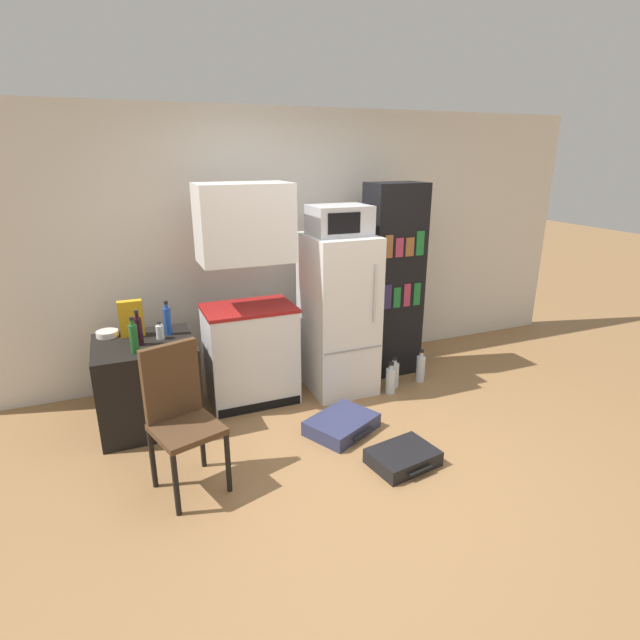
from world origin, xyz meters
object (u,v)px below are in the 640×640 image
object	(u,v)px
bottle_wine_dark	(138,330)
chair	(179,407)
suitcase_large_flat	(403,457)
bottle_green_tall	(134,338)
bowl	(107,334)
suitcase_small_flat	(342,424)
kitchen_hutch	(248,307)
water_bottle_back	(391,380)
microwave	(339,220)
bookshelf	(392,281)
cereal_box	(131,318)
water_bottle_front	(421,368)
refrigerator	(338,314)
bottle_clear_short	(160,332)
water_bottle_middle	(394,374)
side_table	(148,383)
bottle_blue_soda	(168,320)

from	to	relation	value
bottle_wine_dark	chair	world-z (taller)	bottle_wine_dark
chair	suitcase_large_flat	xyz separation A→B (m)	(1.49, -0.40, -0.52)
bottle_green_tall	chair	world-z (taller)	bottle_green_tall
bowl	suitcase_small_flat	bearing A→B (deg)	-30.54
kitchen_hutch	water_bottle_back	world-z (taller)	kitchen_hutch
microwave	bottle_green_tall	world-z (taller)	microwave
kitchen_hutch	bookshelf	world-z (taller)	kitchen_hutch
microwave	suitcase_small_flat	size ratio (longest dim) A/B	0.77
bottle_wine_dark	cereal_box	distance (m)	0.24
cereal_box	water_bottle_front	bearing A→B (deg)	-8.08
refrigerator	cereal_box	xyz separation A→B (m)	(-1.79, 0.15, 0.14)
cereal_box	microwave	bearing A→B (deg)	-4.97
bottle_clear_short	bottle_green_tall	size ratio (longest dim) A/B	0.50
chair	water_bottle_middle	world-z (taller)	chair
microwave	bottle_green_tall	size ratio (longest dim) A/B	1.79
cereal_box	suitcase_large_flat	xyz separation A→B (m)	(1.70, -1.51, -0.82)
bottle_clear_short	bowl	xyz separation A→B (m)	(-0.40, 0.22, -0.04)
side_table	chair	bearing A→B (deg)	-81.20
bottle_wine_dark	suitcase_large_flat	xyz separation A→B (m)	(1.66, -1.27, -0.79)
chair	water_bottle_middle	bearing A→B (deg)	2.19
water_bottle_front	bottle_green_tall	bearing A→B (deg)	-179.23
bottle_clear_short	bottle_wine_dark	size ratio (longest dim) A/B	0.50
bottle_green_tall	suitcase_large_flat	xyz separation A→B (m)	(1.70, -1.11, -0.79)
kitchen_hutch	suitcase_small_flat	size ratio (longest dim) A/B	2.92
microwave	chair	distance (m)	2.11
side_table	bottle_green_tall	world-z (taller)	bottle_green_tall
water_bottle_front	bookshelf	bearing A→B (deg)	112.58
bottle_blue_soda	bottle_wine_dark	size ratio (longest dim) A/B	1.01
chair	suitcase_large_flat	world-z (taller)	chair
bottle_blue_soda	water_bottle_front	world-z (taller)	bottle_blue_soda
bottle_clear_short	bookshelf	bearing A→B (deg)	3.89
bottle_green_tall	water_bottle_middle	world-z (taller)	bottle_green_tall
suitcase_large_flat	suitcase_small_flat	size ratio (longest dim) A/B	0.79
refrigerator	bowl	distance (m)	2.00
refrigerator	bookshelf	distance (m)	0.70
kitchen_hutch	bottle_green_tall	world-z (taller)	kitchen_hutch
refrigerator	bottle_blue_soda	bearing A→B (deg)	176.94
bowl	bottle_clear_short	bearing A→B (deg)	-29.10
kitchen_hutch	microwave	bearing A→B (deg)	-4.69
suitcase_large_flat	water_bottle_front	xyz separation A→B (m)	(0.90, 1.14, 0.08)
suitcase_large_flat	water_bottle_back	xyz separation A→B (m)	(0.49, 1.03, 0.08)
bookshelf	suitcase_small_flat	bearing A→B (deg)	-136.45
refrigerator	water_bottle_front	bearing A→B (deg)	-14.92
bottle_blue_soda	suitcase_small_flat	size ratio (longest dim) A/B	0.44
cereal_box	suitcase_large_flat	world-z (taller)	cereal_box
bookshelf	cereal_box	size ratio (longest dim) A/B	6.32
side_table	kitchen_hutch	bearing A→B (deg)	6.31
chair	water_bottle_front	distance (m)	2.54
kitchen_hutch	bottle_wine_dark	bearing A→B (deg)	-170.69
cereal_box	water_bottle_back	distance (m)	2.36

